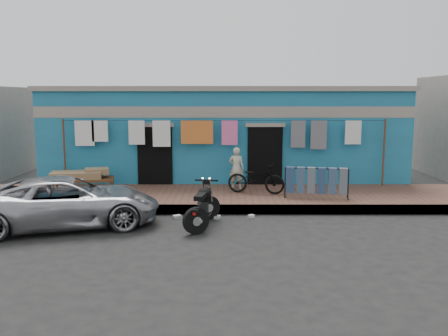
{
  "coord_description": "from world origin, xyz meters",
  "views": [
    {
      "loc": [
        0.01,
        -10.47,
        3.03
      ],
      "look_at": [
        0.0,
        2.0,
        1.15
      ],
      "focal_mm": 38.0,
      "sensor_mm": 36.0,
      "label": 1
    }
  ],
  "objects_px": {
    "car": "(68,201)",
    "motorcycle": "(202,205)",
    "bicycle": "(256,175)",
    "seated_person": "(236,168)",
    "charpoy": "(84,180)",
    "jeans_rack": "(316,182)"
  },
  "relations": [
    {
      "from": "car",
      "to": "bicycle",
      "type": "bearing_deg",
      "value": -76.38
    },
    {
      "from": "bicycle",
      "to": "motorcycle",
      "type": "xyz_separation_m",
      "value": [
        -1.43,
        -2.67,
        -0.26
      ]
    },
    {
      "from": "seated_person",
      "to": "motorcycle",
      "type": "bearing_deg",
      "value": 88.71
    },
    {
      "from": "seated_person",
      "to": "charpoy",
      "type": "relative_size",
      "value": 0.64
    },
    {
      "from": "motorcycle",
      "to": "jeans_rack",
      "type": "distance_m",
      "value": 3.71
    },
    {
      "from": "seated_person",
      "to": "jeans_rack",
      "type": "bearing_deg",
      "value": 162.45
    },
    {
      "from": "jeans_rack",
      "to": "charpoy",
      "type": "bearing_deg",
      "value": 171.68
    },
    {
      "from": "bicycle",
      "to": "car",
      "type": "bearing_deg",
      "value": 134.66
    },
    {
      "from": "seated_person",
      "to": "bicycle",
      "type": "xyz_separation_m",
      "value": [
        0.55,
        -0.72,
        -0.1
      ]
    },
    {
      "from": "bicycle",
      "to": "charpoy",
      "type": "distance_m",
      "value": 5.15
    },
    {
      "from": "bicycle",
      "to": "charpoy",
      "type": "bearing_deg",
      "value": 99.96
    },
    {
      "from": "car",
      "to": "bicycle",
      "type": "relative_size",
      "value": 2.63
    },
    {
      "from": "seated_person",
      "to": "charpoy",
      "type": "distance_m",
      "value": 4.6
    },
    {
      "from": "seated_person",
      "to": "jeans_rack",
      "type": "relative_size",
      "value": 0.69
    },
    {
      "from": "bicycle",
      "to": "motorcycle",
      "type": "distance_m",
      "value": 3.04
    },
    {
      "from": "bicycle",
      "to": "motorcycle",
      "type": "height_order",
      "value": "bicycle"
    },
    {
      "from": "car",
      "to": "motorcycle",
      "type": "distance_m",
      "value": 3.16
    },
    {
      "from": "car",
      "to": "jeans_rack",
      "type": "distance_m",
      "value": 6.57
    },
    {
      "from": "car",
      "to": "seated_person",
      "type": "height_order",
      "value": "seated_person"
    },
    {
      "from": "bicycle",
      "to": "jeans_rack",
      "type": "relative_size",
      "value": 0.89
    },
    {
      "from": "seated_person",
      "to": "motorcycle",
      "type": "height_order",
      "value": "seated_person"
    },
    {
      "from": "charpoy",
      "to": "seated_person",
      "type": "bearing_deg",
      "value": 3.96
    }
  ]
}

